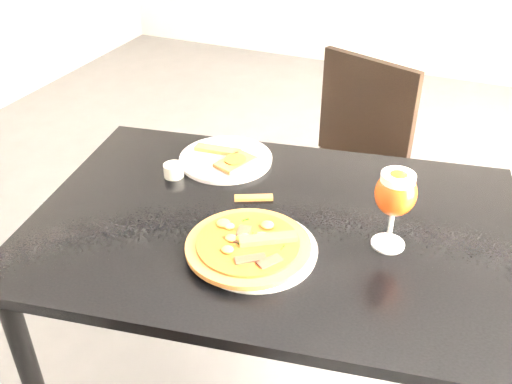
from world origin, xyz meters
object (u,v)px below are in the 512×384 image
at_px(dining_table, 274,250).
at_px(beer_glass, 396,194).
at_px(pizza, 249,245).
at_px(chair_far, 343,170).

relative_size(dining_table, beer_glass, 6.70).
height_order(pizza, beer_glass, beer_glass).
distance_m(dining_table, beer_glass, 0.36).
distance_m(dining_table, chair_far, 0.76).
height_order(dining_table, chair_far, chair_far).
relative_size(chair_far, pizza, 3.11).
height_order(chair_far, beer_glass, beer_glass).
bearing_deg(beer_glass, pizza, -151.49).
bearing_deg(chair_far, dining_table, -69.12).
bearing_deg(chair_far, beer_glass, -48.30).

